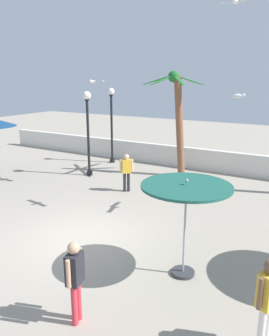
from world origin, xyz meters
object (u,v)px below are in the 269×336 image
(guest_1, at_px, (75,275))
(seagull_0, at_px, (93,81))
(guest_0, at_px, (268,297))
(seagull_1, at_px, (236,1))
(patio_umbrella_1, at_px, (186,195))
(guest_2, at_px, (126,169))
(palm_tree_0, at_px, (178,111))
(lamp_post_1, at_px, (112,118))
(lamp_post_0, at_px, (88,123))
(seagull_2, at_px, (238,96))

(guest_1, bearing_deg, seagull_0, 124.23)
(guest_0, distance_m, seagull_1, 7.95)
(patio_umbrella_1, height_order, guest_2, patio_umbrella_1)
(palm_tree_0, bearing_deg, guest_1, -76.60)
(patio_umbrella_1, bearing_deg, lamp_post_1, 132.61)
(guest_1, bearing_deg, palm_tree_0, 103.40)
(seagull_1, bearing_deg, seagull_0, 172.82)
(guest_0, bearing_deg, seagull_0, 143.31)
(seagull_1, bearing_deg, guest_2, 169.43)
(lamp_post_0, height_order, guest_2, lamp_post_0)
(patio_umbrella_1, distance_m, guest_1, 2.95)
(guest_1, bearing_deg, guest_0, 18.27)
(patio_umbrella_1, height_order, guest_1, patio_umbrella_1)
(guest_0, relative_size, seagull_2, 1.65)
(palm_tree_0, xyz_separation_m, seagull_2, (3.59, -3.69, 0.93))
(lamp_post_1, distance_m, guest_1, 12.69)
(seagull_0, height_order, seagull_1, seagull_1)
(guest_1, height_order, guest_2, guest_1)
(guest_2, bearing_deg, lamp_post_0, 158.22)
(seagull_2, bearing_deg, lamp_post_1, 150.88)
(seagull_1, bearing_deg, lamp_post_0, 164.79)
(lamp_post_0, bearing_deg, lamp_post_1, 100.35)
(lamp_post_1, distance_m, guest_2, 5.21)
(patio_umbrella_1, relative_size, palm_tree_0, 0.49)
(lamp_post_0, height_order, lamp_post_1, lamp_post_1)
(lamp_post_1, xyz_separation_m, guest_0, (9.68, -9.77, -1.37))
(lamp_post_1, bearing_deg, seagull_1, -31.57)
(patio_umbrella_1, xyz_separation_m, lamp_post_1, (-7.61, 8.27, 0.43))
(patio_umbrella_1, xyz_separation_m, palm_tree_0, (-3.57, 7.72, 1.07))
(guest_0, distance_m, guest_1, 3.37)
(seagull_0, bearing_deg, lamp_post_0, 136.86)
(guest_2, height_order, seagull_2, seagull_2)
(guest_2, bearing_deg, patio_umbrella_1, -45.92)
(seagull_1, bearing_deg, guest_1, -98.50)
(lamp_post_0, distance_m, guest_1, 10.22)
(lamp_post_0, bearing_deg, guest_2, -21.78)
(lamp_post_0, xyz_separation_m, guest_1, (5.99, -8.15, -1.48))
(lamp_post_0, height_order, seagull_2, seagull_2)
(lamp_post_0, relative_size, seagull_1, 3.73)
(lamp_post_1, height_order, seagull_2, seagull_2)
(seagull_0, xyz_separation_m, seagull_2, (5.89, -0.40, -0.39))
(lamp_post_0, height_order, guest_0, lamp_post_0)
(lamp_post_0, distance_m, guest_2, 3.37)
(palm_tree_0, xyz_separation_m, guest_1, (2.44, -10.26, -2.05))
(seagull_0, relative_size, seagull_2, 0.96)
(lamp_post_0, bearing_deg, seagull_1, -15.21)
(seagull_1, bearing_deg, guest_0, -66.49)
(patio_umbrella_1, xyz_separation_m, seagull_2, (0.01, 4.03, 2.00))
(seagull_0, bearing_deg, seagull_1, -7.18)
(seagull_2, bearing_deg, guest_1, -99.84)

